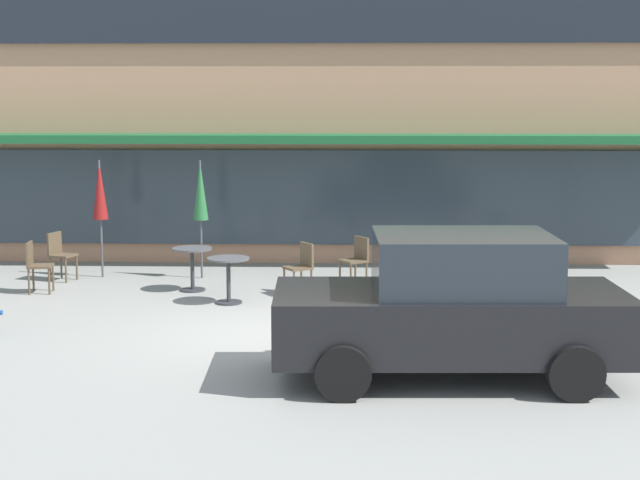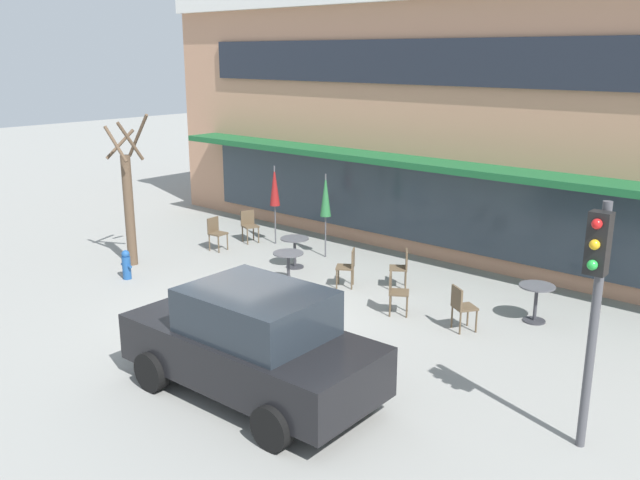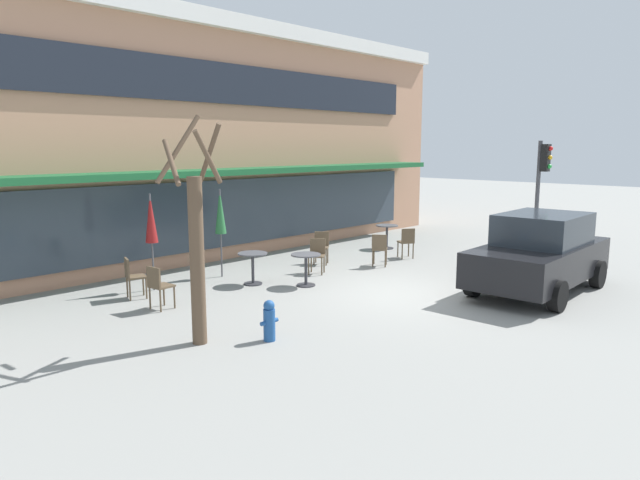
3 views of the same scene
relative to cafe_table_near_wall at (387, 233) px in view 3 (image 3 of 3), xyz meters
The scene contains 17 objects.
ground_plane 5.64m from the cafe_table_near_wall, 139.07° to the right, with size 80.00×80.00×0.00m, color gray.
building_facade 8.13m from the cafe_table_near_wall, 124.02° to the left, with size 19.05×9.10×6.88m.
cafe_table_near_wall is the anchor object (origin of this frame).
cafe_table_streetside 5.49m from the cafe_table_near_wall, 163.15° to the right, with size 0.70×0.70×0.76m.
cafe_table_by_tree 6.04m from the cafe_table_near_wall, behind, with size 0.70×0.70×0.76m.
patio_umbrella_green_folded 6.16m from the cafe_table_near_wall, behind, with size 0.28×0.28×2.20m.
patio_umbrella_cream_folded 8.02m from the cafe_table_near_wall, behind, with size 0.28×0.28×2.20m.
cafe_chair_0 2.77m from the cafe_table_near_wall, 147.21° to the right, with size 0.55×0.55×0.89m.
cafe_chair_1 1.63m from the cafe_table_near_wall, 122.57° to the right, with size 0.55×0.55×0.89m.
cafe_chair_2 8.72m from the cafe_table_near_wall, behind, with size 0.44×0.44×0.89m.
cafe_chair_3 4.17m from the cafe_table_near_wall, 168.47° to the right, with size 0.55×0.55×0.89m.
cafe_chair_4 3.14m from the cafe_table_near_wall, behind, with size 0.56×0.56×0.89m.
cafe_chair_5 8.62m from the cafe_table_near_wall, behind, with size 0.51×0.51×0.89m.
parked_sedan 6.11m from the cafe_table_near_wall, 109.28° to the right, with size 4.26×2.12×1.76m.
street_tree 9.82m from the cafe_table_near_wall, 161.59° to the right, with size 0.92×0.88×3.76m.
traffic_light_pole 4.89m from the cafe_table_near_wall, 58.63° to the right, with size 0.26×0.44×3.40m.
fire_hydrant 9.22m from the cafe_table_near_wall, 155.36° to the right, with size 0.36×0.20×0.71m.
Camera 3 is at (-10.23, -7.13, 3.25)m, focal length 32.00 mm.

